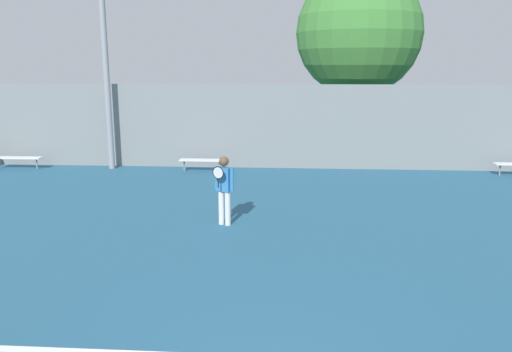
% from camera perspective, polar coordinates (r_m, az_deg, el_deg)
% --- Properties ---
extents(tennis_player, '(0.51, 0.49, 1.73)m').
position_cam_1_polar(tennis_player, '(12.32, -3.67, -1.17)').
color(tennis_player, silver).
rests_on(tennis_player, ground_plane).
extents(bench_courtside_near, '(1.87, 0.40, 0.46)m').
position_cam_1_polar(bench_courtside_near, '(21.32, -25.60, 1.85)').
color(bench_courtside_near, white).
rests_on(bench_courtside_near, ground_plane).
extents(bench_adjacent_court, '(1.67, 0.40, 0.46)m').
position_cam_1_polar(bench_adjacent_court, '(18.85, -6.22, 1.76)').
color(bench_adjacent_court, white).
rests_on(bench_adjacent_court, ground_plane).
extents(back_fence, '(26.04, 0.06, 3.23)m').
position_cam_1_polar(back_fence, '(19.27, 3.34, 5.63)').
color(back_fence, gray).
rests_on(back_fence, ground_plane).
extents(tree_green_tall, '(5.96, 5.96, 8.42)m').
position_cam_1_polar(tree_green_tall, '(25.19, 11.66, 15.69)').
color(tree_green_tall, brown).
rests_on(tree_green_tall, ground_plane).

